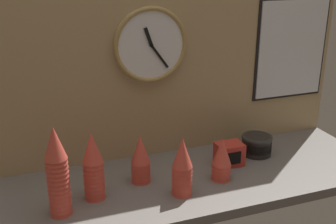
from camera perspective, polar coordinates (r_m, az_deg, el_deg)
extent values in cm
cube|color=slate|center=(177.84, 3.95, -9.02)|extent=(160.00, 56.00, 4.00)
cube|color=tan|center=(182.29, 0.97, 10.08)|extent=(160.00, 3.00, 105.00)
cone|color=#DB4C3D|center=(153.99, -14.40, -11.36)|extent=(7.80, 7.80, 11.73)
cone|color=#DB4C3D|center=(153.14, -14.46, -10.83)|extent=(7.80, 7.80, 11.73)
cone|color=#DB4C3D|center=(152.31, -14.51, -10.30)|extent=(7.80, 7.80, 11.73)
cone|color=#DB4C3D|center=(151.48, -14.57, -9.76)|extent=(7.80, 7.80, 11.73)
cone|color=#DB4C3D|center=(150.68, -14.62, -9.21)|extent=(7.80, 7.80, 11.73)
cone|color=#DB4C3D|center=(149.88, -14.68, -8.66)|extent=(7.80, 7.80, 11.73)
cone|color=#DB4C3D|center=(149.10, -14.74, -8.11)|extent=(7.80, 7.80, 11.73)
cone|color=#DB4C3D|center=(148.34, -14.80, -7.55)|extent=(7.80, 7.80, 11.73)
cone|color=#DB4C3D|center=(147.59, -14.85, -6.98)|extent=(7.80, 7.80, 11.73)
cone|color=#DB4C3D|center=(146.85, -14.91, -6.41)|extent=(7.80, 7.80, 11.73)
cone|color=#DB4C3D|center=(146.13, -14.97, -5.83)|extent=(7.80, 7.80, 11.73)
cone|color=#DB4C3D|center=(145.42, -15.03, -5.24)|extent=(7.80, 7.80, 11.73)
cone|color=#DB4C3D|center=(144.73, -15.09, -4.65)|extent=(7.80, 7.80, 11.73)
cone|color=#DB4C3D|center=(144.06, -15.15, -4.06)|extent=(7.80, 7.80, 11.73)
cone|color=#DB4C3D|center=(169.22, -3.71, -7.61)|extent=(7.80, 7.80, 11.73)
cone|color=#DB4C3D|center=(168.45, -3.72, -7.11)|extent=(7.80, 7.80, 11.73)
cone|color=#DB4C3D|center=(167.69, -3.73, -6.61)|extent=(7.80, 7.80, 11.73)
cone|color=#DB4C3D|center=(166.94, -3.75, -6.11)|extent=(7.80, 7.80, 11.73)
cone|color=#DB4C3D|center=(166.21, -3.76, -5.60)|extent=(7.80, 7.80, 11.73)
cone|color=#DB4C3D|center=(165.49, -3.77, -5.09)|extent=(7.80, 7.80, 11.73)
cone|color=#DB4C3D|center=(160.48, -9.93, -9.58)|extent=(7.80, 7.80, 11.73)
cone|color=#DB4C3D|center=(159.67, -9.97, -9.07)|extent=(7.80, 7.80, 11.73)
cone|color=#DB4C3D|center=(158.87, -10.00, -8.55)|extent=(7.80, 7.80, 11.73)
cone|color=#DB4C3D|center=(158.08, -10.04, -8.02)|extent=(7.80, 7.80, 11.73)
cone|color=#DB4C3D|center=(157.31, -10.08, -7.49)|extent=(7.80, 7.80, 11.73)
cone|color=#DB4C3D|center=(156.55, -10.11, -6.96)|extent=(7.80, 7.80, 11.73)
cone|color=#DB4C3D|center=(155.80, -10.15, -6.42)|extent=(7.80, 7.80, 11.73)
cone|color=#DB4C3D|center=(155.07, -10.19, -5.88)|extent=(7.80, 7.80, 11.73)
cone|color=#DB4C3D|center=(154.35, -10.23, -5.33)|extent=(7.80, 7.80, 11.73)
cone|color=#DB4C3D|center=(153.65, -10.27, -4.77)|extent=(7.80, 7.80, 11.73)
cone|color=#DB4C3D|center=(160.62, 1.91, -9.22)|extent=(7.80, 7.80, 11.73)
cone|color=#DB4C3D|center=(159.81, 1.92, -8.71)|extent=(7.80, 7.80, 11.73)
cone|color=#DB4C3D|center=(159.01, 1.93, -8.19)|extent=(7.80, 7.80, 11.73)
cone|color=#DB4C3D|center=(158.22, 1.93, -7.66)|extent=(7.80, 7.80, 11.73)
cone|color=#DB4C3D|center=(157.45, 1.94, -7.13)|extent=(7.80, 7.80, 11.73)
cone|color=#DB4C3D|center=(156.69, 1.95, -6.60)|extent=(7.80, 7.80, 11.73)
cone|color=#DB4C3D|center=(155.94, 1.96, -6.06)|extent=(7.80, 7.80, 11.73)
cone|color=#DB4C3D|center=(155.21, 1.96, -5.51)|extent=(7.80, 7.80, 11.73)
cone|color=#DB4C3D|center=(171.82, 7.25, -7.28)|extent=(7.80, 7.80, 11.73)
cone|color=#DB4C3D|center=(171.06, 7.27, -6.79)|extent=(7.80, 7.80, 11.73)
cone|color=#DB4C3D|center=(170.31, 7.29, -6.30)|extent=(7.80, 7.80, 11.73)
cone|color=#DB4C3D|center=(169.58, 7.32, -5.80)|extent=(7.80, 7.80, 11.73)
cone|color=#DB4C3D|center=(168.85, 7.35, -5.30)|extent=(7.80, 7.80, 11.73)
cylinder|color=black|center=(197.13, 11.85, -4.98)|extent=(13.51, 13.51, 4.30)
cylinder|color=black|center=(196.19, 11.90, -4.39)|extent=(13.51, 13.51, 4.30)
cylinder|color=black|center=(195.28, 11.95, -3.79)|extent=(13.51, 13.51, 4.30)
torus|color=#302D2A|center=(194.68, 11.98, -3.39)|extent=(13.98, 13.98, 1.55)
cylinder|color=white|center=(176.39, -2.38, 9.07)|extent=(31.05, 1.80, 31.05)
torus|color=#AD894C|center=(175.63, -2.30, 9.02)|extent=(31.79, 1.98, 31.79)
cube|color=black|center=(174.11, -2.67, 10.15)|extent=(3.83, 0.60, 7.80)
cube|color=black|center=(177.30, -1.13, 7.52)|extent=(7.88, 0.60, 10.39)
cylinder|color=black|center=(175.17, -2.25, 8.99)|extent=(1.55, 0.60, 1.55)
cube|color=black|center=(210.15, 16.34, 8.20)|extent=(38.22, 0.60, 47.94)
cube|color=white|center=(209.82, 16.41, 8.17)|extent=(35.82, 1.20, 45.54)
cube|color=red|center=(184.51, 8.29, -5.64)|extent=(11.43, 8.67, 9.73)
cube|color=black|center=(180.97, 8.96, -6.22)|extent=(6.29, 0.40, 5.45)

